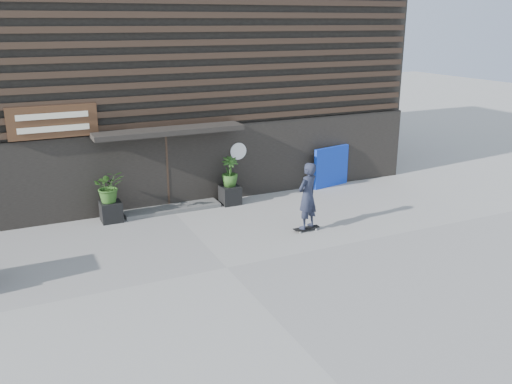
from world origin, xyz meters
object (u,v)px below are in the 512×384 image
planter_pot_left (111,211)px  blue_tarp (331,167)px  planter_pot_right (230,195)px  skateboarder (307,196)px

planter_pot_left → blue_tarp: bearing=2.2°
planter_pot_right → skateboarder: 3.38m
blue_tarp → skateboarder: size_ratio=0.77×
planter_pot_right → blue_tarp: blue_tarp is taller
blue_tarp → skateboarder: bearing=-142.1°
blue_tarp → skateboarder: 4.54m
blue_tarp → planter_pot_right: bearing=173.2°
planter_pot_right → skateboarder: skateboarder is taller
planter_pot_left → skateboarder: (4.85, -3.12, 0.74)m
planter_pot_left → blue_tarp: blue_tarp is taller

